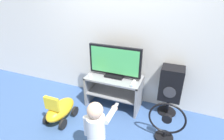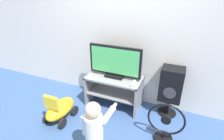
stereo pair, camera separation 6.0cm
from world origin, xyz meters
name	(u,v)px [view 1 (the left image)]	position (x,y,z in m)	size (l,w,h in m)	color
ground_plane	(109,112)	(0.00, 0.00, 0.00)	(16.00, 16.00, 0.00)	#38568C
wall_back	(121,31)	(0.00, 0.58, 1.30)	(10.00, 0.06, 2.60)	silver
tv_stand	(114,87)	(0.00, 0.25, 0.37)	(0.96, 0.50, 0.57)	gray
television	(115,62)	(0.00, 0.27, 0.84)	(0.91, 0.20, 0.55)	black
game_console	(133,83)	(0.38, 0.13, 0.59)	(0.04, 0.19, 0.04)	white
remote_primary	(91,77)	(-0.37, 0.09, 0.58)	(0.09, 0.13, 0.03)	white
child	(97,128)	(0.22, -0.89, 0.50)	(0.32, 0.48, 0.85)	#3F4C72
speaker_tower	(171,85)	(0.94, 0.38, 0.55)	(0.35, 0.32, 0.86)	black
floor_fan	(166,124)	(0.97, -0.25, 0.27)	(0.50, 0.26, 0.61)	black
ride_on_toy	(60,110)	(-0.65, -0.47, 0.20)	(0.35, 0.60, 0.53)	gold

